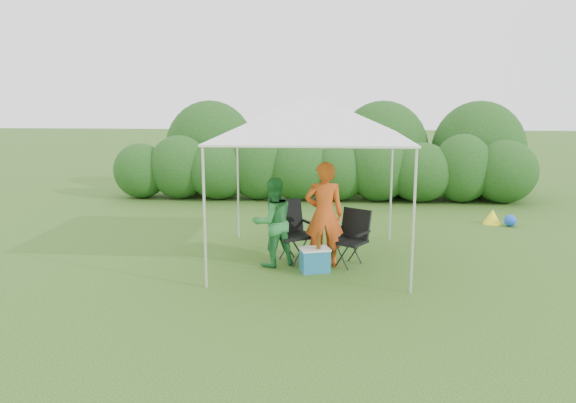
# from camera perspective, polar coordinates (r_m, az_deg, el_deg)

# --- Properties ---
(ground) EXTENTS (70.00, 70.00, 0.00)m
(ground) POSITION_cam_1_polar(r_m,az_deg,el_deg) (9.29, 2.22, -6.88)
(ground) COLOR #3B621F
(hedge) EXTENTS (11.29, 1.53, 1.80)m
(hedge) POSITION_cam_1_polar(r_m,az_deg,el_deg) (14.98, 3.61, 3.23)
(hedge) COLOR #204D18
(hedge) RESTS_ON ground
(canopy) EXTENTS (3.10, 3.10, 2.83)m
(canopy) POSITION_cam_1_polar(r_m,az_deg,el_deg) (9.35, 2.45, 8.61)
(canopy) COLOR silver
(canopy) RESTS_ON ground
(chair_right) EXTENTS (0.73, 0.72, 0.93)m
(chair_right) POSITION_cam_1_polar(r_m,az_deg,el_deg) (9.46, 6.48, -3.28)
(chair_right) COLOR black
(chair_right) RESTS_ON ground
(chair_left) EXTENTS (0.82, 0.80, 1.05)m
(chair_left) POSITION_cam_1_polar(r_m,az_deg,el_deg) (9.59, 0.27, -2.62)
(chair_left) COLOR black
(chair_left) RESTS_ON ground
(man) EXTENTS (0.67, 0.47, 1.76)m
(man) POSITION_cam_1_polar(r_m,az_deg,el_deg) (9.24, 3.69, -1.34)
(man) COLOR #CD4817
(man) RESTS_ON ground
(woman) EXTENTS (0.90, 0.85, 1.48)m
(woman) POSITION_cam_1_polar(r_m,az_deg,el_deg) (9.30, -1.53, -2.12)
(woman) COLOR #297E3B
(woman) RESTS_ON ground
(cooler) EXTENTS (0.54, 0.46, 0.39)m
(cooler) POSITION_cam_1_polar(r_m,az_deg,el_deg) (9.13, 2.73, -5.92)
(cooler) COLOR #216D97
(cooler) RESTS_ON ground
(bottle) EXTENTS (0.07, 0.07, 0.27)m
(bottle) POSITION_cam_1_polar(r_m,az_deg,el_deg) (9.00, 3.13, -4.01)
(bottle) COLOR #592D0C
(bottle) RESTS_ON cooler
(lawn_toy) EXTENTS (0.65, 0.54, 0.32)m
(lawn_toy) POSITION_cam_1_polar(r_m,az_deg,el_deg) (13.12, 20.46, -1.55)
(lawn_toy) COLOR #FFF11A
(lawn_toy) RESTS_ON ground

